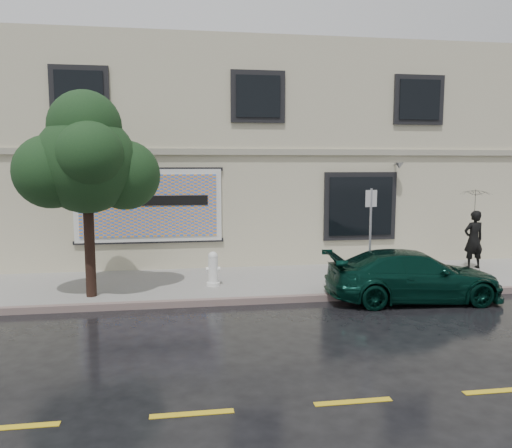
{
  "coord_description": "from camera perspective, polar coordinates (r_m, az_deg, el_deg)",
  "views": [
    {
      "loc": [
        -2.31,
        -9.73,
        3.26
      ],
      "look_at": [
        -0.48,
        2.2,
        1.79
      ],
      "focal_mm": 35.0,
      "sensor_mm": 36.0,
      "label": 1
    }
  ],
  "objects": [
    {
      "name": "ground",
      "position": [
        10.52,
        4.48,
        -11.15
      ],
      "size": [
        90.0,
        90.0,
        0.0
      ],
      "primitive_type": "plane",
      "color": "black",
      "rests_on": "ground"
    },
    {
      "name": "sidewalk",
      "position": [
        13.56,
        1.34,
        -6.65
      ],
      "size": [
        20.0,
        3.5,
        0.15
      ],
      "primitive_type": "cube",
      "color": "gray",
      "rests_on": "ground"
    },
    {
      "name": "curb",
      "position": [
        11.9,
        2.82,
        -8.61
      ],
      "size": [
        20.0,
        0.18,
        0.16
      ],
      "primitive_type": "cube",
      "color": "slate",
      "rests_on": "ground"
    },
    {
      "name": "road_marking",
      "position": [
        7.4,
        11.03,
        -19.3
      ],
      "size": [
        19.0,
        0.12,
        0.01
      ],
      "primitive_type": "cube",
      "color": "gold",
      "rests_on": "ground"
    },
    {
      "name": "building",
      "position": [
        18.87,
        -1.69,
        7.65
      ],
      "size": [
        20.0,
        8.12,
        7.0
      ],
      "color": "beige",
      "rests_on": "ground"
    },
    {
      "name": "billboard",
      "position": [
        14.73,
        -12.16,
        2.07
      ],
      "size": [
        4.3,
        0.16,
        2.2
      ],
      "color": "white",
      "rests_on": "ground"
    },
    {
      "name": "car",
      "position": [
        12.51,
        17.52,
        -5.67
      ],
      "size": [
        4.24,
        2.08,
        1.2
      ],
      "primitive_type": "imported",
      "rotation": [
        0.0,
        0.0,
        1.51
      ],
      "color": "black",
      "rests_on": "ground"
    },
    {
      "name": "pedestrian",
      "position": [
        16.14,
        23.61,
        -1.64
      ],
      "size": [
        0.66,
        0.46,
        1.73
      ],
      "primitive_type": "imported",
      "rotation": [
        0.0,
        0.0,
        3.22
      ],
      "color": "black",
      "rests_on": "sidewalk"
    },
    {
      "name": "umbrella",
      "position": [
        16.01,
        23.82,
        2.66
      ],
      "size": [
        1.03,
        1.03,
        0.7
      ],
      "primitive_type": "imported",
      "rotation": [
        0.0,
        0.0,
        -0.1
      ],
      "color": "black",
      "rests_on": "pedestrian"
    },
    {
      "name": "street_tree",
      "position": [
        12.12,
        -18.82,
        6.48
      ],
      "size": [
        2.29,
        2.29,
        4.26
      ],
      "color": "black",
      "rests_on": "sidewalk"
    },
    {
      "name": "fire_hydrant",
      "position": [
        12.83,
        -4.93,
        -5.16
      ],
      "size": [
        0.36,
        0.34,
        0.88
      ],
      "rotation": [
        0.0,
        0.0,
        -0.4
      ],
      "color": "white",
      "rests_on": "sidewalk"
    },
    {
      "name": "sign_pole",
      "position": [
        12.41,
        12.94,
        -0.63
      ],
      "size": [
        0.31,
        0.09,
        2.52
      ],
      "rotation": [
        0.0,
        0.0,
        0.21
      ],
      "color": "#A1A2A9",
      "rests_on": "sidewalk"
    }
  ]
}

